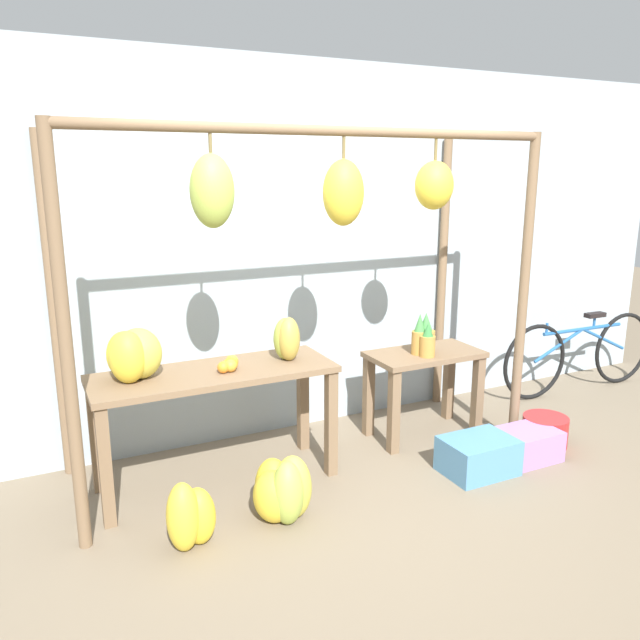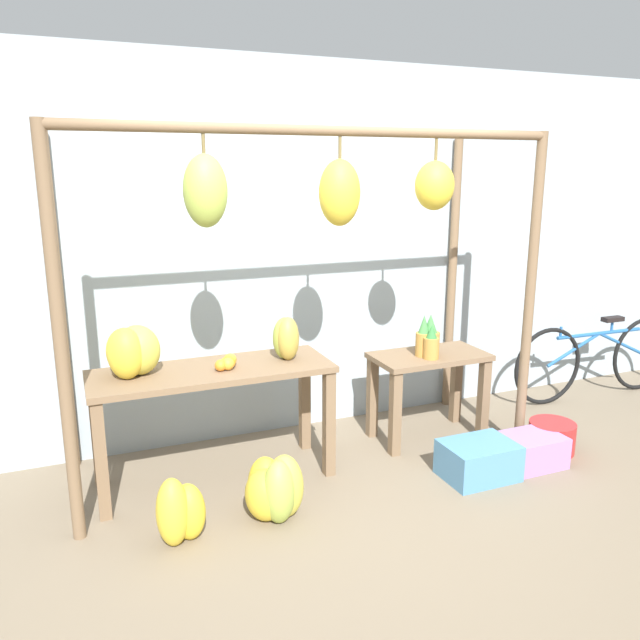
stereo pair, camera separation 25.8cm
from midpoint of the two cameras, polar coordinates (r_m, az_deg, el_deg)
The scene contains 15 objects.
ground_plane at distance 3.95m, azimuth 1.67°, elevation -17.11°, with size 20.00×20.00×0.00m, color #756651.
shop_wall_back at distance 4.71m, azimuth -6.15°, elevation 6.05°, with size 8.00×0.08×2.80m.
stall_awning at distance 3.89m, azimuth -2.02°, elevation 8.01°, with size 3.13×1.10×2.26m.
display_table_main at distance 4.08m, azimuth -11.41°, elevation -6.37°, with size 1.54×0.55×0.77m.
display_table_side at distance 4.82m, azimuth 7.98°, elevation -4.81°, with size 0.86×0.46×0.67m.
banana_pile_on_table at distance 3.96m, azimuth -18.63°, elevation -3.05°, with size 0.42×0.41×0.32m.
orange_pile at distance 4.01m, azimuth -10.13°, elevation -4.03°, with size 0.16×0.16×0.09m.
pineapple_cluster at distance 4.68m, azimuth 7.95°, elevation -1.65°, with size 0.19×0.22×0.31m.
banana_pile_ground_left at distance 3.64m, azimuth -13.87°, elevation -17.08°, with size 0.32×0.28×0.40m.
banana_pile_ground_right at distance 3.80m, azimuth -5.52°, elevation -15.31°, with size 0.43×0.43×0.39m.
fruit_crate_white at distance 4.43m, azimuth 12.61°, elevation -12.03°, with size 0.48×0.35×0.24m.
blue_bucket at distance 4.98m, azimuth 18.47°, elevation -9.61°, with size 0.33×0.33×0.22m.
parked_bicycle at distance 6.19m, azimuth 21.62°, elevation -2.84°, with size 1.78×0.09×0.73m.
papaya_pile at distance 4.15m, azimuth -4.80°, elevation -1.74°, with size 0.22×0.24×0.29m.
fruit_crate_purple at distance 4.71m, azimuth 16.85°, elevation -10.87°, with size 0.43×0.32×0.22m.
Camera 1 is at (-1.70, -2.94, 2.02)m, focal length 35.00 mm.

